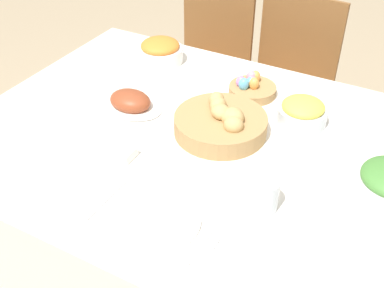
% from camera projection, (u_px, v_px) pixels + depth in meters
% --- Properties ---
extents(ground_plane, '(12.00, 12.00, 0.00)m').
position_uv_depth(ground_plane, '(198.00, 274.00, 2.06)').
color(ground_plane, tan).
extents(dining_table, '(1.60, 1.20, 0.72)m').
position_uv_depth(dining_table, '(199.00, 214.00, 1.84)').
color(dining_table, white).
rests_on(dining_table, ground).
extents(chair_far_center, '(0.45, 0.45, 0.89)m').
position_uv_depth(chair_far_center, '(285.00, 82.00, 2.40)').
color(chair_far_center, brown).
rests_on(chair_far_center, ground).
extents(chair_far_left, '(0.45, 0.45, 0.89)m').
position_uv_depth(chair_far_left, '(205.00, 62.00, 2.58)').
color(chair_far_left, brown).
rests_on(chair_far_left, ground).
extents(bread_basket, '(0.32, 0.32, 0.11)m').
position_uv_depth(bread_basket, '(222.00, 122.00, 1.62)').
color(bread_basket, '#AD8451').
rests_on(bread_basket, dining_table).
extents(egg_basket, '(0.18, 0.18, 0.08)m').
position_uv_depth(egg_basket, '(252.00, 87.00, 1.83)').
color(egg_basket, '#AD8451').
rests_on(egg_basket, dining_table).
extents(ham_platter, '(0.25, 0.17, 0.07)m').
position_uv_depth(ham_platter, '(130.00, 102.00, 1.76)').
color(ham_platter, white).
rests_on(ham_platter, dining_table).
extents(carrot_bowl, '(0.19, 0.19, 0.10)m').
position_uv_depth(carrot_bowl, '(160.00, 51.00, 2.04)').
color(carrot_bowl, white).
rests_on(carrot_bowl, dining_table).
extents(pineapple_bowl, '(0.17, 0.17, 0.09)m').
position_uv_depth(pineapple_bowl, '(302.00, 112.00, 1.67)').
color(pineapple_bowl, silver).
rests_on(pineapple_bowl, dining_table).
extents(dinner_plate, '(0.27, 0.27, 0.01)m').
position_uv_depth(dinner_plate, '(153.00, 219.00, 1.31)').
color(dinner_plate, white).
rests_on(dinner_plate, dining_table).
extents(fork, '(0.01, 0.18, 0.00)m').
position_uv_depth(fork, '(106.00, 200.00, 1.38)').
color(fork, silver).
rests_on(fork, dining_table).
extents(knife, '(0.01, 0.18, 0.00)m').
position_uv_depth(knife, '(204.00, 241.00, 1.26)').
color(knife, silver).
rests_on(knife, dining_table).
extents(spoon, '(0.01, 0.18, 0.00)m').
position_uv_depth(spoon, '(215.00, 245.00, 1.24)').
color(spoon, silver).
rests_on(spoon, dining_table).
extents(drinking_cup, '(0.08, 0.08, 0.10)m').
position_uv_depth(drinking_cup, '(264.00, 195.00, 1.33)').
color(drinking_cup, silver).
rests_on(drinking_cup, dining_table).
extents(butter_dish, '(0.11, 0.07, 0.03)m').
position_uv_depth(butter_dish, '(119.00, 152.00, 1.54)').
color(butter_dish, white).
rests_on(butter_dish, dining_table).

